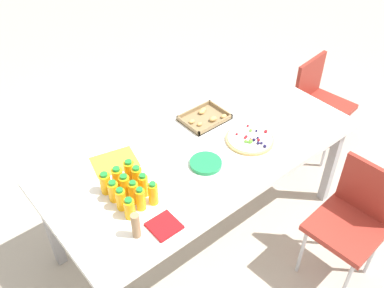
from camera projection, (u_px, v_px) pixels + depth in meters
ground_plane at (201, 226)px, 3.15m from camera, size 12.00×12.00×0.00m
party_table at (203, 157)px, 2.71m from camera, size 2.01×0.94×0.75m
chair_near_right at (354, 217)px, 2.58m from camera, size 0.42×0.42×0.83m
chair_end at (318, 99)px, 3.55m from camera, size 0.44×0.44×0.83m
juice_bottle_0 at (129, 208)px, 2.21m from camera, size 0.06×0.06×0.13m
juice_bottle_1 at (141, 199)px, 2.25m from camera, size 0.05×0.05×0.15m
juice_bottle_2 at (153, 194)px, 2.28m from camera, size 0.05×0.05×0.15m
juice_bottle_3 at (121, 199)px, 2.25m from camera, size 0.05×0.05×0.14m
juice_bottle_4 at (134, 192)px, 2.29m from camera, size 0.05×0.05×0.15m
juice_bottle_5 at (144, 185)px, 2.33m from camera, size 0.05×0.05×0.15m
juice_bottle_6 at (114, 191)px, 2.30m from camera, size 0.06×0.06×0.14m
juice_bottle_7 at (125, 185)px, 2.33m from camera, size 0.06×0.06×0.14m
juice_bottle_8 at (137, 177)px, 2.38m from camera, size 0.06×0.06×0.15m
juice_bottle_9 at (106, 183)px, 2.35m from camera, size 0.06×0.06×0.14m
juice_bottle_10 at (118, 178)px, 2.38m from camera, size 0.06×0.06×0.14m
juice_bottle_11 at (130, 171)px, 2.42m from camera, size 0.06×0.06×0.15m
fruit_pizza at (250, 139)px, 2.72m from camera, size 0.31×0.31×0.05m
snack_tray at (205, 118)px, 2.90m from camera, size 0.30×0.24×0.04m
plate_stack at (206, 163)px, 2.55m from camera, size 0.19×0.19×0.02m
napkin_stack at (164, 226)px, 2.19m from camera, size 0.15×0.15×0.02m
cardboard_tube at (136, 226)px, 2.11m from camera, size 0.04×0.04×0.15m
paper_folder at (115, 162)px, 2.57m from camera, size 0.30×0.26×0.01m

